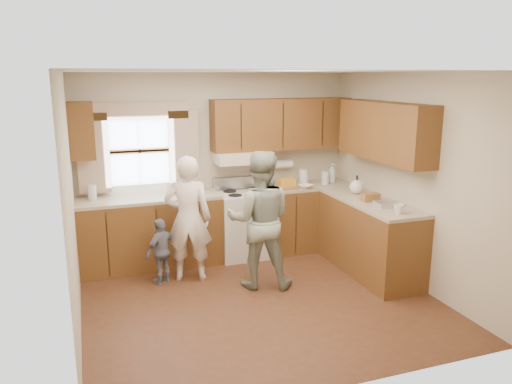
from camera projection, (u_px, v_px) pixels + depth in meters
name	position (u px, v px, depth m)	size (l,w,h in m)	color
room	(260.00, 192.00, 5.32)	(3.80, 3.80, 3.80)	#492616
kitchen_fixtures	(276.00, 201.00, 6.60)	(3.80, 2.25, 2.15)	#43250E
stove	(245.00, 223.00, 6.92)	(0.76, 0.67, 1.07)	silver
woman_left	(188.00, 219.00, 6.02)	(0.56, 0.37, 1.55)	silver
woman_right	(260.00, 220.00, 5.82)	(0.79, 0.62, 1.63)	#29432F
child	(162.00, 251.00, 5.98)	(0.47, 0.20, 0.81)	slate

